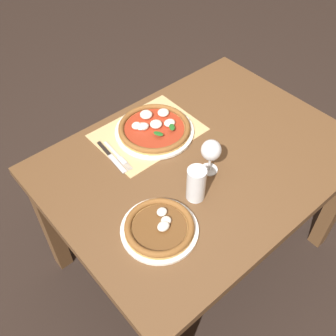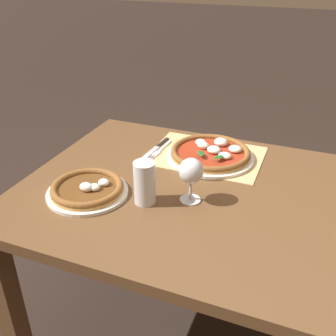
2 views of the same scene
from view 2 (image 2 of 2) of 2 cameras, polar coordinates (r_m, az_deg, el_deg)
ground_plane at (r=1.86m, az=4.11°, el=-23.05°), size 24.00×24.00×0.00m
dining_table at (r=1.42m, az=5.00°, el=-6.92°), size 1.26×0.94×0.74m
paper_placemat at (r=1.59m, az=5.54°, el=1.83°), size 0.44×0.33×0.00m
pizza_near at (r=1.57m, az=6.22°, el=2.16°), size 0.35×0.35×0.05m
pizza_far at (r=1.36m, az=-11.61°, el=-3.03°), size 0.28×0.28×0.05m
wine_glass at (r=1.25m, az=3.36°, el=-0.68°), size 0.08×0.08×0.16m
pint_glass at (r=1.27m, az=-3.39°, el=-2.26°), size 0.07×0.07×0.15m
fork at (r=1.62m, az=-1.14°, el=2.62°), size 0.03×0.20×0.00m
knife at (r=1.64m, az=-1.75°, el=2.91°), size 0.03×0.22×0.01m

